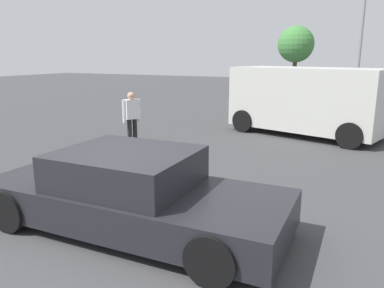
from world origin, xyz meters
name	(u,v)px	position (x,y,z in m)	size (l,w,h in m)	color
ground_plane	(119,232)	(0.00, 0.00, 0.00)	(80.00, 80.00, 0.00)	#424244
sedan_foreground	(132,193)	(0.10, 0.22, 0.56)	(4.69, 2.04, 1.21)	#232328
van_white	(307,99)	(1.22, 8.56, 1.19)	(5.22, 3.36, 2.20)	silver
pedestrian	(132,114)	(-3.06, 4.73, 0.93)	(0.41, 0.51, 1.57)	black
light_post_mid	(364,12)	(2.28, 16.65, 4.65)	(0.44, 0.44, 6.93)	gray
tree_back_left	(296,45)	(-2.54, 25.18, 3.39)	(2.68, 2.68, 4.75)	brown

